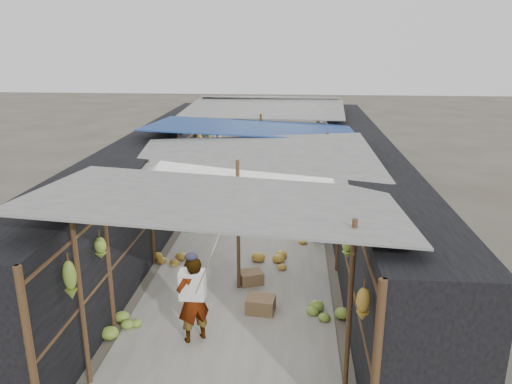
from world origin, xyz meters
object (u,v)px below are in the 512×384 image
(crate_near, at_px, (251,278))
(black_basin, at_px, (296,227))
(vendor_elderly, at_px, (193,300))
(shopper_blue, at_px, (233,197))
(vendor_seated, at_px, (314,226))

(crate_near, bearing_deg, black_basin, 52.00)
(black_basin, bearing_deg, vendor_elderly, -107.85)
(black_basin, height_order, vendor_elderly, vendor_elderly)
(black_basin, distance_m, shopper_blue, 1.78)
(vendor_seated, bearing_deg, vendor_elderly, -28.90)
(crate_near, height_order, shopper_blue, shopper_blue)
(vendor_seated, bearing_deg, crate_near, -33.39)
(vendor_elderly, bearing_deg, black_basin, -143.06)
(black_basin, height_order, shopper_blue, shopper_blue)
(crate_near, xyz_separation_m, black_basin, (0.89, 3.04, -0.04))
(black_basin, distance_m, vendor_elderly, 5.37)
(vendor_seated, bearing_deg, black_basin, -153.62)
(black_basin, distance_m, vendor_seated, 0.92)
(black_basin, relative_size, shopper_blue, 0.40)
(vendor_elderly, relative_size, vendor_seated, 1.83)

